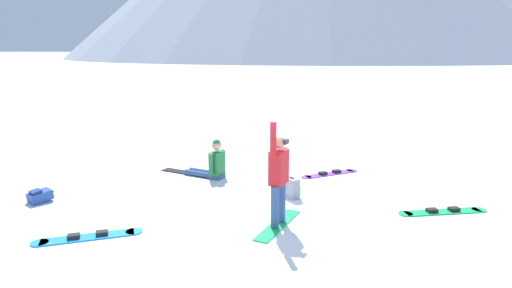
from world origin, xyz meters
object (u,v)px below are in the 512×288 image
object	(u,v)px
backpack_grey	(292,188)
loose_snowboard_near_right	(330,173)
snowboarder_foreground	(279,177)
snowboarder_midground	(211,164)
loose_snowboard_near_left	(88,237)
backpack_blue	(40,196)
loose_snowboard_far_spare	(443,211)

from	to	relation	value
backpack_grey	loose_snowboard_near_right	bearing A→B (deg)	74.43
loose_snowboard_near_right	snowboarder_foreground	bearing A→B (deg)	-97.91
snowboarder_foreground	snowboarder_midground	distance (m)	3.46
loose_snowboard_near_left	backpack_blue	bearing A→B (deg)	150.11
snowboarder_midground	loose_snowboard_near_right	size ratio (longest dim) A/B	1.30
loose_snowboard_far_spare	loose_snowboard_near_right	world-z (taller)	same
snowboarder_midground	loose_snowboard_near_right	world-z (taller)	snowboarder_midground
loose_snowboard_far_spare	backpack_grey	size ratio (longest dim) A/B	3.78
loose_snowboard_far_spare	snowboarder_midground	bearing A→B (deg)	170.17
snowboarder_foreground	snowboarder_midground	world-z (taller)	snowboarder_foreground
backpack_blue	snowboarder_foreground	bearing A→B (deg)	2.40
snowboarder_foreground	loose_snowboard_far_spare	distance (m)	3.49
snowboarder_midground	backpack_grey	distance (m)	2.46
loose_snowboard_near_right	backpack_grey	bearing A→B (deg)	-105.57
snowboarder_midground	loose_snowboard_near_left	bearing A→B (deg)	-99.71
snowboarder_foreground	loose_snowboard_near_left	world-z (taller)	snowboarder_foreground
loose_snowboard_near_left	loose_snowboard_far_spare	world-z (taller)	same
snowboarder_foreground	backpack_blue	distance (m)	5.21
loose_snowboard_far_spare	backpack_blue	size ratio (longest dim) A/B	3.22
loose_snowboard_near_left	loose_snowboard_far_spare	size ratio (longest dim) A/B	0.94
loose_snowboard_near_left	loose_snowboard_far_spare	distance (m)	6.71
snowboarder_midground	backpack_grey	world-z (taller)	snowboarder_midground
loose_snowboard_near_right	loose_snowboard_far_spare	bearing A→B (deg)	-39.42
loose_snowboard_far_spare	loose_snowboard_near_right	bearing A→B (deg)	140.58
backpack_blue	loose_snowboard_near_left	bearing A→B (deg)	-29.89
loose_snowboard_near_left	backpack_blue	size ratio (longest dim) A/B	3.02
snowboarder_midground	loose_snowboard_far_spare	bearing A→B (deg)	-9.83
backpack_grey	loose_snowboard_near_left	bearing A→B (deg)	-134.41
loose_snowboard_far_spare	loose_snowboard_near_right	size ratio (longest dim) A/B	1.25
loose_snowboard_far_spare	backpack_grey	distance (m)	3.06
snowboarder_foreground	snowboarder_midground	size ratio (longest dim) A/B	1.06
snowboarder_foreground	snowboarder_midground	xyz separation A→B (m)	(-2.34, 2.49, -0.57)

